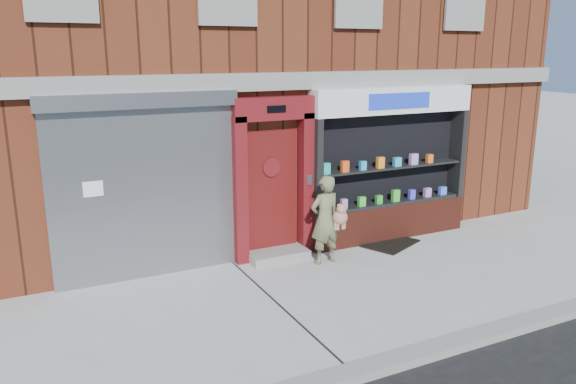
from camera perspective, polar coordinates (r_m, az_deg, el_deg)
ground at (r=9.23m, az=7.82°, el=-9.37°), size 80.00×80.00×0.00m
curb at (r=7.71m, az=17.10°, el=-14.38°), size 60.00×0.30×0.12m
building at (r=13.82m, az=-6.16°, el=15.48°), size 12.00×8.16×8.00m
shutter_bay at (r=9.27m, az=-14.41°, el=1.61°), size 3.10×0.30×3.04m
red_door_bay at (r=9.96m, az=-1.50°, el=1.37°), size 1.52×0.58×2.90m
pharmacy_bay at (r=11.20m, az=10.27°, el=2.13°), size 3.50×0.41×3.00m
woman at (r=9.84m, az=3.88°, el=-2.80°), size 0.68×0.45×1.59m
doormat at (r=11.17m, az=10.34°, el=-5.15°), size 1.28×1.12×0.03m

